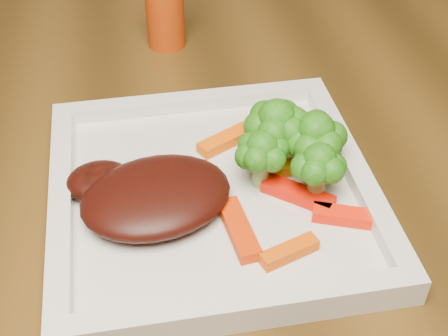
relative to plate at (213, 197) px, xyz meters
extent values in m
cube|color=silver|center=(0.00, 0.00, 0.00)|extent=(0.27, 0.27, 0.01)
ellipsoid|color=#380C08|center=(-0.05, -0.01, 0.02)|extent=(0.14, 0.12, 0.03)
cube|color=#DD4E03|center=(0.05, -0.08, 0.01)|extent=(0.05, 0.03, 0.01)
cube|color=#FF1E04|center=(0.10, -0.05, 0.01)|extent=(0.06, 0.03, 0.01)
cube|color=red|center=(0.01, -0.05, 0.01)|extent=(0.02, 0.07, 0.01)
cube|color=orange|center=(0.10, 0.05, 0.01)|extent=(0.05, 0.04, 0.01)
cube|color=#F55A03|center=(0.02, 0.06, 0.01)|extent=(0.06, 0.04, 0.01)
cube|color=#F11503|center=(0.07, -0.02, 0.01)|extent=(0.06, 0.05, 0.01)
cube|color=#CA6303|center=(0.06, 0.01, 0.01)|extent=(0.05, 0.02, 0.01)
cylinder|color=#B33609|center=(-0.01, 0.28, 0.04)|extent=(0.05, 0.05, 0.09)
camera|label=1|loc=(-0.06, -0.38, 0.37)|focal=50.00mm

